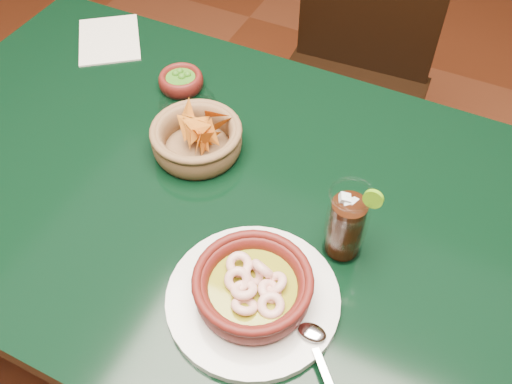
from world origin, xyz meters
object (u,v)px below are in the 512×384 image
at_px(dining_chair, 351,81).
at_px(shrimp_plate, 253,290).
at_px(dining_table, 195,214).
at_px(cola_drink, 347,223).
at_px(chip_basket, 197,139).

relative_size(dining_chair, shrimp_plate, 2.76).
bearing_deg(dining_table, shrimp_plate, -39.22).
distance_m(shrimp_plate, cola_drink, 0.18).
relative_size(shrimp_plate, cola_drink, 2.06).
xyz_separation_m(shrimp_plate, chip_basket, (-0.23, 0.24, -0.00)).
relative_size(dining_table, dining_chair, 1.34).
height_order(shrimp_plate, chip_basket, chip_basket).
height_order(dining_table, dining_chair, dining_chair).
bearing_deg(dining_table, cola_drink, -4.13).
bearing_deg(cola_drink, shrimp_plate, -119.85).
relative_size(shrimp_plate, chip_basket, 1.62).
bearing_deg(chip_basket, dining_table, -70.47).
bearing_deg(dining_chair, cola_drink, -73.57).
height_order(dining_chair, chip_basket, dining_chair).
bearing_deg(cola_drink, chip_basket, 164.09).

